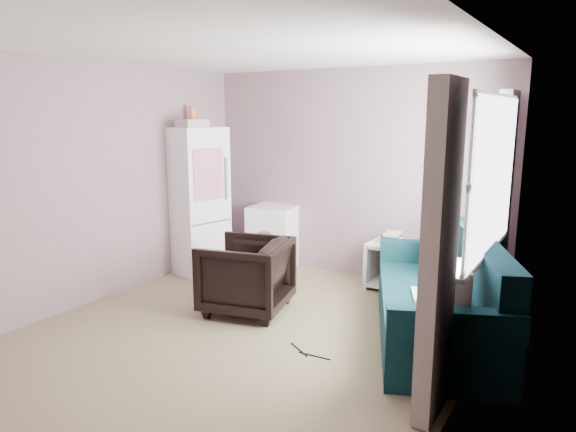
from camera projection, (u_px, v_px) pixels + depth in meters
name	position (u px, v px, depth m)	size (l,w,h in m)	color
room	(249.00, 199.00, 4.43)	(3.84, 4.24, 2.54)	#887859
armchair	(246.00, 272.00, 5.15)	(0.80, 0.75, 0.82)	black
fridge	(196.00, 199.00, 6.40)	(0.75, 0.74, 2.06)	white
washing_machine	(274.00, 235.00, 6.68)	(0.65, 0.65, 0.80)	white
side_table	(391.00, 262.00, 5.86)	(0.49, 0.49, 0.66)	white
sofa	(443.00, 304.00, 4.49)	(1.67, 2.27, 0.92)	#0C3137
window_dressing	(478.00, 223.00, 4.12)	(0.17, 2.62, 2.18)	white
floor_cables	(307.00, 353.00, 4.30)	(0.44, 0.16, 0.01)	black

